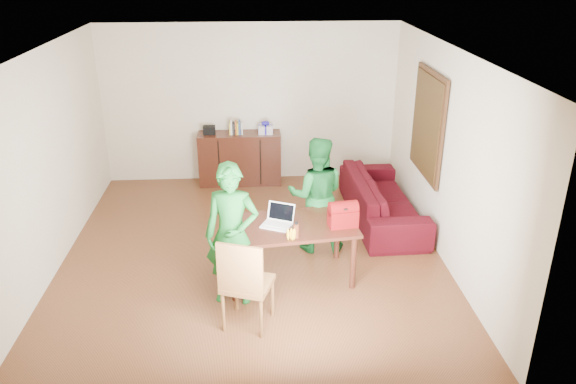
{
  "coord_description": "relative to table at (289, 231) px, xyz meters",
  "views": [
    {
      "loc": [
        0.06,
        -6.65,
        3.78
      ],
      "look_at": [
        0.45,
        -0.45,
        1.08
      ],
      "focal_mm": 35.0,
      "sensor_mm": 36.0,
      "label": 1
    }
  ],
  "objects": [
    {
      "name": "table",
      "position": [
        0.0,
        0.0,
        0.0
      ],
      "size": [
        1.68,
        1.08,
        0.74
      ],
      "rotation": [
        0.0,
        0.0,
        0.12
      ],
      "color": "black",
      "rests_on": "ground"
    },
    {
      "name": "sofa",
      "position": [
        1.5,
        1.57,
        -0.32
      ],
      "size": [
        0.96,
        2.3,
        0.66
      ],
      "primitive_type": "imported",
      "rotation": [
        0.0,
        0.0,
        1.6
      ],
      "color": "#3B0907",
      "rests_on": "ground"
    },
    {
      "name": "person_far",
      "position": [
        0.41,
        0.74,
        0.14
      ],
      "size": [
        0.82,
        0.67,
        1.58
      ],
      "primitive_type": "imported",
      "rotation": [
        0.0,
        0.0,
        3.05
      ],
      "color": "#156125",
      "rests_on": "ground"
    },
    {
      "name": "person_near",
      "position": [
        -0.67,
        -0.42,
        0.19
      ],
      "size": [
        0.66,
        0.48,
        1.68
      ],
      "primitive_type": "imported",
      "rotation": [
        0.0,
        0.0,
        -0.13
      ],
      "color": "#166422",
      "rests_on": "ground"
    },
    {
      "name": "red_bag",
      "position": [
        0.64,
        -0.08,
        0.22
      ],
      "size": [
        0.36,
        0.24,
        0.25
      ],
      "primitive_type": "cube",
      "rotation": [
        0.0,
        0.0,
        0.15
      ],
      "color": "maroon",
      "rests_on": "table"
    },
    {
      "name": "room",
      "position": [
        -0.44,
        0.78,
        0.66
      ],
      "size": [
        5.2,
        5.7,
        2.9
      ],
      "color": "#462411",
      "rests_on": "ground"
    },
    {
      "name": "bottle",
      "position": [
        0.06,
        -0.33,
        0.19
      ],
      "size": [
        0.07,
        0.07,
        0.2
      ],
      "primitive_type": "cylinder",
      "rotation": [
        0.0,
        0.0,
        0.12
      ],
      "color": "#552413",
      "rests_on": "table"
    },
    {
      "name": "laptop",
      "position": [
        -0.15,
        -0.04,
        0.14
      ],
      "size": [
        0.41,
        0.36,
        0.24
      ],
      "rotation": [
        0.0,
        0.0,
        -0.43
      ],
      "color": "white",
      "rests_on": "table"
    },
    {
      "name": "bananas",
      "position": [
        -0.0,
        -0.38,
        0.12
      ],
      "size": [
        0.15,
        0.11,
        0.05
      ],
      "primitive_type": null,
      "rotation": [
        0.0,
        0.0,
        -0.15
      ],
      "color": "gold",
      "rests_on": "table"
    },
    {
      "name": "chair",
      "position": [
        -0.51,
        -0.92,
        -0.33
      ],
      "size": [
        0.62,
        0.6,
        1.08
      ],
      "rotation": [
        0.0,
        0.0,
        -0.34
      ],
      "color": "brown",
      "rests_on": "ground"
    }
  ]
}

